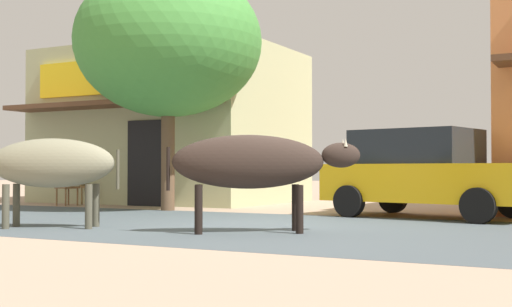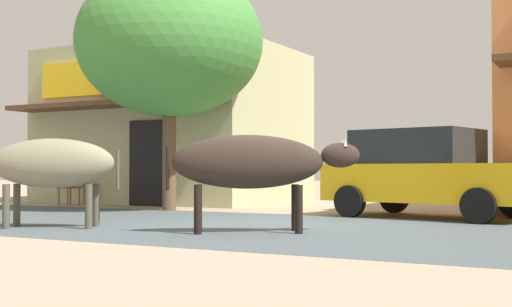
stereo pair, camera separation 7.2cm
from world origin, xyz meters
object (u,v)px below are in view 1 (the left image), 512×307
Objects in this scene: parked_hatchback_car at (426,172)px; roadside_tree at (168,42)px; cafe_chair_near_tree at (89,184)px; cafe_chair_by_doorway at (65,185)px; cow_near_brown at (48,164)px; cow_far_dark at (253,163)px.

roadside_tree is at bearing -175.47° from parked_hatchback_car.
cafe_chair_near_tree is 1.00× the size of cafe_chair_by_doorway.
parked_hatchback_car is 6.78m from cow_near_brown.
cow_far_dark is at bearing 13.56° from cow_near_brown.
cafe_chair_by_doorway is at bearing 172.59° from roadside_tree.
cow_near_brown is at bearing -48.93° from cafe_chair_by_doorway.
cafe_chair_by_doorway is (-3.39, 0.44, -3.17)m from roadside_tree.
cow_near_brown is 2.61× the size of cafe_chair_by_doorway.
roadside_tree is 6.25m from parked_hatchback_car.
roadside_tree is 5.81× the size of cafe_chair_near_tree.
roadside_tree is at bearing 137.53° from cow_far_dark.
cow_near_brown is (0.95, -4.54, -2.71)m from roadside_tree.
roadside_tree is 2.22× the size of cow_near_brown.
cow_near_brown reaches higher than cafe_chair_by_doorway.
cafe_chair_near_tree is (-3.36, 1.28, -3.17)m from roadside_tree.
cafe_chair_near_tree is at bearing 126.55° from cow_near_brown.
cow_far_dark is 2.73× the size of cafe_chair_near_tree.
roadside_tree is 5.81× the size of cafe_chair_by_doorway.
parked_hatchback_car is at bearing -5.38° from cafe_chair_near_tree.
parked_hatchback_car is 1.70× the size of cow_near_brown.
cow_far_dark is at bearing -42.47° from roadside_tree.
cow_near_brown is at bearing -53.45° from cafe_chair_near_tree.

